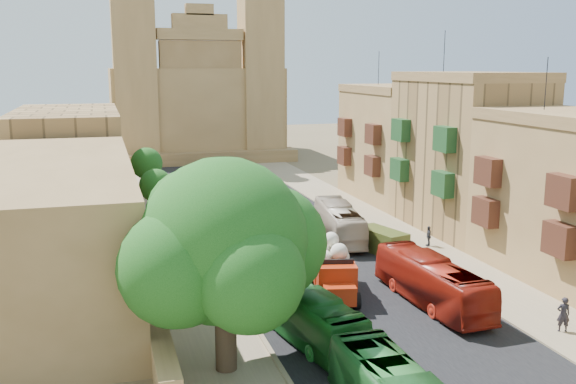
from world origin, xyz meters
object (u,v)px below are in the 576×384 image
street_tree_c (156,186)px  pedestrian_c (429,236)px  red_truck (333,269)px  car_dkblue (203,195)px  ficus_tree (226,247)px  street_tree_d (147,164)px  church (195,97)px  street_tree_b (169,212)px  car_cream (300,223)px  car_blue_b (221,182)px  car_white_a (230,216)px  pedestrian_a (563,314)px  car_white_b (250,195)px  bus_red_east (432,282)px  car_blue_a (299,264)px  bus_cream_east (339,222)px  bus_green_north (304,313)px  olive_pickup (382,241)px  street_tree_a (191,264)px

street_tree_c → pedestrian_c: (20.24, -15.39, -2.43)m
red_truck → car_dkblue: red_truck is taller
ficus_tree → street_tree_d: bearing=90.8°
church → red_truck: church is taller
street_tree_b → car_dkblue: bearing=74.1°
car_cream → car_blue_b: car_blue_b is taller
car_white_a → red_truck: bearing=-79.9°
red_truck → pedestrian_a: red_truck is taller
street_tree_d → car_white_b: (10.52, -5.70, -3.02)m
bus_red_east → car_blue_a: size_ratio=2.50×
bus_red_east → car_blue_b: bus_red_east is taller
street_tree_c → pedestrian_a: 37.95m
street_tree_c → car_cream: bearing=-30.3°
street_tree_d → bus_cream_east: (14.00, -23.47, -2.16)m
car_blue_a → car_white_b: (2.41, 25.51, -0.08)m
street_tree_b → pedestrian_c: (20.24, -3.39, -2.53)m
bus_cream_east → street_tree_c: bearing=-30.0°
car_white_b → pedestrian_c: bearing=90.2°
car_cream → car_blue_b: size_ratio=0.96×
street_tree_b → red_truck: 14.93m
red_truck → car_blue_b: 38.49m
bus_green_north → car_cream: bus_green_north is taller
car_white_a → pedestrian_a: size_ratio=2.00×
red_truck → car_cream: 17.19m
car_dkblue → olive_pickup: bearing=-89.7°
red_truck → car_white_a: bearing=96.9°
car_white_a → car_white_b: car_white_a is taller
street_tree_c → pedestrian_a: size_ratio=2.46×
bus_red_east → car_white_b: bearing=-86.2°
olive_pickup → car_white_a: (-9.48, 13.00, -0.23)m
car_blue_b → car_white_a: bearing=-101.9°
car_blue_a → pedestrian_a: 17.39m
red_truck → bus_green_north: bearing=-123.1°
ficus_tree → car_blue_b: ficus_tree is taller
car_cream → car_white_b: size_ratio=1.04×
street_tree_d → car_white_b: 12.34m
street_tree_a → street_tree_b: (0.00, 12.00, 0.50)m
car_cream → car_blue_b: 21.84m
street_tree_b → street_tree_c: 12.00m
ficus_tree → red_truck: (8.31, 8.13, -4.37)m
bus_cream_east → car_blue_b: (-5.25, 26.08, -0.82)m
street_tree_a → car_dkblue: (5.57, 31.48, -2.23)m
car_white_a → car_blue_b: 17.77m
street_tree_b → street_tree_d: (-0.00, 24.00, 0.29)m
bus_red_east → bus_cream_east: bus_cream_east is taller
ficus_tree → bus_cream_east: (13.41, 20.52, -4.58)m
ficus_tree → car_white_a: ficus_tree is taller
car_dkblue → pedestrian_c: pedestrian_c is taller
street_tree_b → street_tree_c: (0.00, 12.00, -0.10)m
red_truck → car_white_b: (1.61, 30.16, -1.06)m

